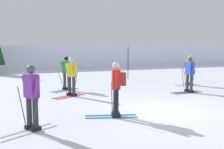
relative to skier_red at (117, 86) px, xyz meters
The scene contains 9 objects.
ground_plane 2.05m from the skier_red, ahead, with size 120.00×120.00×0.00m, color silver.
far_snow_ridge 20.67m from the skier_red, 84.98° to the left, with size 80.00×6.55×2.31m, color silver.
skier_red is the anchor object (origin of this frame).
skier_blue 5.48m from the skier_red, 28.94° to the left, with size 1.62×1.00×1.71m.
skier_yellow 3.82m from the skier_red, 99.92° to the left, with size 1.57×1.11×1.71m.
skier_orange 7.77m from the skier_red, 35.97° to the left, with size 1.61×1.00×1.71m.
skier_green 5.43m from the skier_red, 95.93° to the left, with size 1.52×1.23×1.71m.
skier_purple 2.56m from the skier_red, behind, with size 1.57×1.13×1.71m.
trail_marker_pole 9.27m from the skier_red, 63.53° to the left, with size 0.05×0.05×2.21m, color black.
Camera 1 is at (-4.58, -7.06, 2.15)m, focal length 39.54 mm.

